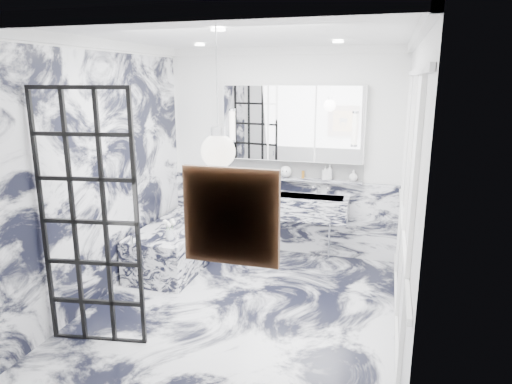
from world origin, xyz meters
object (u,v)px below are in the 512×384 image
(bathtub, at_px, (179,244))
(crittall_door, at_px, (89,222))
(trough_sink, at_px, (288,206))
(mirror_cabinet, at_px, (293,123))

(bathtub, bearing_deg, crittall_door, -87.88)
(trough_sink, xyz_separation_m, bathtub, (-1.33, -0.66, -0.45))
(trough_sink, bearing_deg, mirror_cabinet, 90.00)
(trough_sink, xyz_separation_m, mirror_cabinet, (-0.00, 0.17, 1.09))
(mirror_cabinet, relative_size, bathtub, 1.15)
(bathtub, bearing_deg, mirror_cabinet, 32.06)
(crittall_door, distance_m, trough_sink, 2.86)
(crittall_door, bearing_deg, mirror_cabinet, 56.04)
(crittall_door, bearing_deg, trough_sink, 54.59)
(mirror_cabinet, distance_m, bathtub, 2.20)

